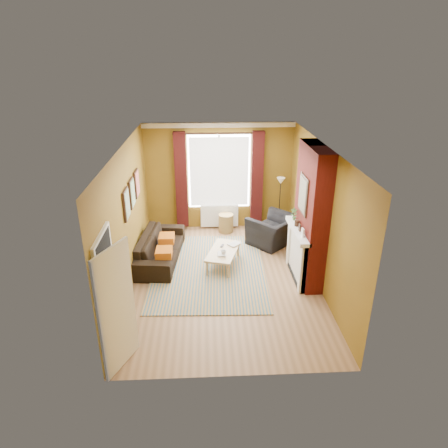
{
  "coord_description": "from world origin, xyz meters",
  "views": [
    {
      "loc": [
        -0.39,
        -7.24,
        4.41
      ],
      "look_at": [
        0.0,
        0.25,
        1.15
      ],
      "focal_mm": 32.0,
      "sensor_mm": 36.0,
      "label": 1
    }
  ],
  "objects_px": {
    "armchair": "(273,230)",
    "coffee_table": "(223,252)",
    "wicker_stool": "(226,223)",
    "sofa": "(160,247)",
    "floor_lamp": "(280,189)"
  },
  "relations": [
    {
      "from": "armchair",
      "to": "coffee_table",
      "type": "distance_m",
      "value": 1.66
    },
    {
      "from": "armchair",
      "to": "coffee_table",
      "type": "bearing_deg",
      "value": -4.6
    },
    {
      "from": "coffee_table",
      "to": "wicker_stool",
      "type": "bearing_deg",
      "value": 102.07
    },
    {
      "from": "sofa",
      "to": "armchair",
      "type": "relative_size",
      "value": 1.93
    },
    {
      "from": "sofa",
      "to": "wicker_stool",
      "type": "xyz_separation_m",
      "value": [
        1.58,
        1.48,
        -0.07
      ]
    },
    {
      "from": "coffee_table",
      "to": "floor_lamp",
      "type": "bearing_deg",
      "value": 66.16
    },
    {
      "from": "coffee_table",
      "to": "floor_lamp",
      "type": "relative_size",
      "value": 0.85
    },
    {
      "from": "wicker_stool",
      "to": "floor_lamp",
      "type": "distance_m",
      "value": 1.67
    },
    {
      "from": "armchair",
      "to": "coffee_table",
      "type": "height_order",
      "value": "armchair"
    },
    {
      "from": "floor_lamp",
      "to": "armchair",
      "type": "bearing_deg",
      "value": -109.85
    },
    {
      "from": "wicker_stool",
      "to": "floor_lamp",
      "type": "height_order",
      "value": "floor_lamp"
    },
    {
      "from": "coffee_table",
      "to": "floor_lamp",
      "type": "distance_m",
      "value": 2.5
    },
    {
      "from": "sofa",
      "to": "wicker_stool",
      "type": "bearing_deg",
      "value": -41.2
    },
    {
      "from": "sofa",
      "to": "wicker_stool",
      "type": "distance_m",
      "value": 2.17
    },
    {
      "from": "sofa",
      "to": "floor_lamp",
      "type": "height_order",
      "value": "floor_lamp"
    }
  ]
}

